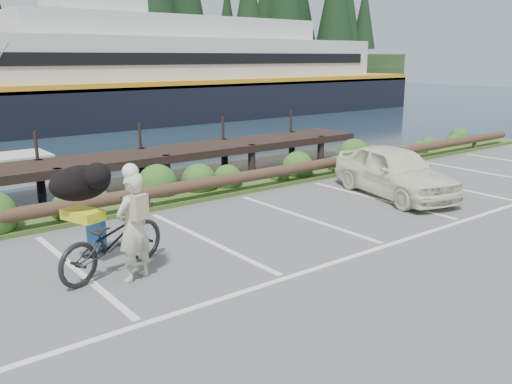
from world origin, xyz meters
TOP-DOWN VIEW (x-y plane):
  - ground at (0.00, 0.00)m, footprint 72.00×72.00m
  - vegetation_strip at (0.00, 5.30)m, footprint 34.00×1.60m
  - log_rail at (0.00, 4.60)m, footprint 32.00×0.30m
  - bicycle at (-2.13, 1.58)m, footprint 2.33×1.44m
  - cyclist at (-1.96, 1.10)m, footprint 0.75×0.61m
  - dog at (-2.35, 2.25)m, footprint 0.84×1.17m
  - parked_car at (5.79, 2.00)m, footprint 2.45×4.12m

SIDE VIEW (x-z plane):
  - ground at x=0.00m, z-range 0.00..0.00m
  - log_rail at x=0.00m, z-range -0.30..0.30m
  - vegetation_strip at x=0.00m, z-range 0.00..0.10m
  - bicycle at x=-2.13m, z-range 0.00..1.15m
  - parked_car at x=5.79m, z-range 0.00..1.31m
  - cyclist at x=-1.96m, z-range 0.00..1.78m
  - dog at x=-2.35m, z-range 1.15..1.77m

